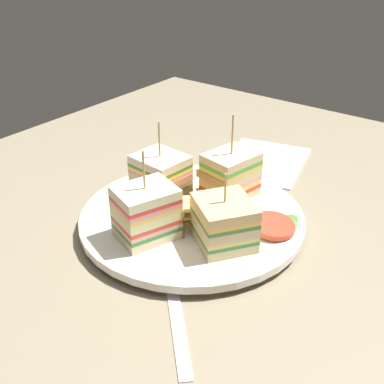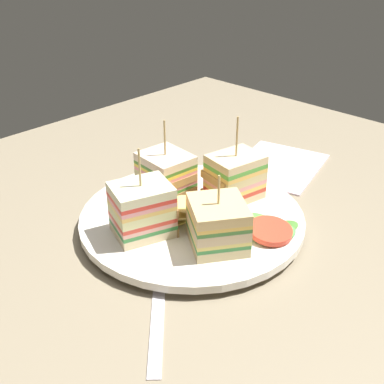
{
  "view_description": "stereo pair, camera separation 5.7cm",
  "coord_description": "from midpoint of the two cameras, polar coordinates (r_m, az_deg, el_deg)",
  "views": [
    {
      "loc": [
        39.5,
        29.91,
        32.33
      ],
      "look_at": [
        0.0,
        0.0,
        4.68
      ],
      "focal_mm": 45.85,
      "sensor_mm": 36.0,
      "label": 1
    },
    {
      "loc": [
        35.82,
        34.23,
        32.33
      ],
      "look_at": [
        0.0,
        0.0,
        4.68
      ],
      "focal_mm": 45.85,
      "sensor_mm": 36.0,
      "label": 2
    }
  ],
  "objects": [
    {
      "name": "sandwich_wedge_2",
      "position": [
        0.62,
        -6.28,
        1.97
      ],
      "size": [
        5.94,
        6.77,
        9.59
      ],
      "rotation": [
        0.0,
        0.0,
        7.75
      ],
      "color": "beige",
      "rests_on": "plate"
    },
    {
      "name": "sandwich_wedge_1",
      "position": [
        0.61,
        1.84,
        1.95
      ],
      "size": [
        7.1,
        6.01,
        10.7
      ],
      "rotation": [
        0.0,
        0.0,
        6.09
      ],
      "color": "#D5B686",
      "rests_on": "plate"
    },
    {
      "name": "ground_plane",
      "position": [
        0.6,
        -2.73,
        -4.77
      ],
      "size": [
        96.82,
        83.68,
        1.8
      ],
      "primitive_type": "cube",
      "color": "gray"
    },
    {
      "name": "salad_garnish",
      "position": [
        0.56,
        6.45,
        -3.8
      ],
      "size": [
        7.22,
        7.14,
        1.33
      ],
      "color": "#55A751",
      "rests_on": "plate"
    },
    {
      "name": "napkin",
      "position": [
        0.75,
        6.22,
        3.56
      ],
      "size": [
        16.9,
        14.75,
        0.5
      ],
      "primitive_type": "cube",
      "rotation": [
        0.0,
        0.0,
        0.25
      ],
      "color": "silver",
      "rests_on": "ground_plane"
    },
    {
      "name": "sandwich_wedge_0",
      "position": [
        0.52,
        0.62,
        -3.65
      ],
      "size": [
        8.22,
        8.37,
        8.32
      ],
      "rotation": [
        0.0,
        0.0,
        4.1
      ],
      "color": "#D4BE87",
      "rests_on": "plate"
    },
    {
      "name": "chip_pile",
      "position": [
        0.56,
        -3.87,
        -2.12
      ],
      "size": [
        7.21,
        7.25,
        2.94
      ],
      "color": "#E0CA68",
      "rests_on": "plate"
    },
    {
      "name": "sandwich_wedge_3",
      "position": [
        0.53,
        -8.37,
        -2.49
      ],
      "size": [
        7.62,
        6.91,
        10.28
      ],
      "rotation": [
        0.0,
        0.0,
        9.07
      ],
      "color": "beige",
      "rests_on": "plate"
    },
    {
      "name": "plate",
      "position": [
        0.59,
        -2.77,
        -3.21
      ],
      "size": [
        26.59,
        26.59,
        1.68
      ],
      "color": "white",
      "rests_on": "ground_plane"
    },
    {
      "name": "spoon",
      "position": [
        0.5,
        -5.65,
        -10.89
      ],
      "size": [
        12.33,
        12.27,
        1.0
      ],
      "rotation": [
        0.0,
        0.0,
        3.92
      ],
      "color": "silver",
      "rests_on": "ground_plane"
    }
  ]
}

